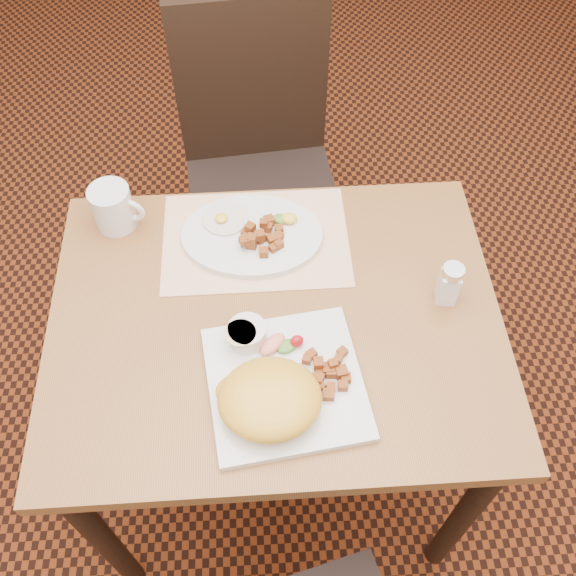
# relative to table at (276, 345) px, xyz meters

# --- Properties ---
(ground) EXTENTS (8.00, 8.00, 0.00)m
(ground) POSITION_rel_table_xyz_m (0.00, 0.00, -0.64)
(ground) COLOR black
(ground) RESTS_ON ground
(table) EXTENTS (0.90, 0.70, 0.75)m
(table) POSITION_rel_table_xyz_m (0.00, 0.00, 0.00)
(table) COLOR #935D2D
(table) RESTS_ON ground
(chair_far) EXTENTS (0.46, 0.47, 0.97)m
(chair_far) POSITION_rel_table_xyz_m (-0.02, 0.68, -0.10)
(chair_far) COLOR black
(chair_far) RESTS_ON ground
(placemat) EXTENTS (0.40, 0.28, 0.00)m
(placemat) POSITION_rel_table_xyz_m (-0.03, 0.20, 0.11)
(placemat) COLOR white
(placemat) RESTS_ON table
(plate_square) EXTENTS (0.31, 0.31, 0.02)m
(plate_square) POSITION_rel_table_xyz_m (0.01, -0.15, 0.12)
(plate_square) COLOR silver
(plate_square) RESTS_ON table
(plate_oval) EXTENTS (0.32, 0.25, 0.02)m
(plate_oval) POSITION_rel_table_xyz_m (-0.04, 0.21, 0.12)
(plate_oval) COLOR silver
(plate_oval) RESTS_ON placemat
(hollandaise_mound) EXTENTS (0.19, 0.17, 0.07)m
(hollandaise_mound) POSITION_rel_table_xyz_m (-0.02, -0.20, 0.16)
(hollandaise_mound) COLOR gold
(hollandaise_mound) RESTS_ON plate_square
(ramekin) EXTENTS (0.08, 0.08, 0.04)m
(ramekin) POSITION_rel_table_xyz_m (-0.06, -0.06, 0.15)
(ramekin) COLOR silver
(ramekin) RESTS_ON plate_square
(garnish_sq) EXTENTS (0.09, 0.06, 0.03)m
(garnish_sq) POSITION_rel_table_xyz_m (0.01, -0.08, 0.14)
(garnish_sq) COLOR #387223
(garnish_sq) RESTS_ON plate_square
(fried_egg) EXTENTS (0.10, 0.10, 0.02)m
(fried_egg) POSITION_rel_table_xyz_m (-0.10, 0.25, 0.13)
(fried_egg) COLOR white
(fried_egg) RESTS_ON plate_oval
(garnish_ov) EXTENTS (0.06, 0.04, 0.02)m
(garnish_ov) POSITION_rel_table_xyz_m (0.04, 0.24, 0.14)
(garnish_ov) COLOR #387223
(garnish_ov) RESTS_ON plate_oval
(salt_shaker) EXTENTS (0.05, 0.05, 0.10)m
(salt_shaker) POSITION_rel_table_xyz_m (0.34, 0.02, 0.16)
(salt_shaker) COLOR white
(salt_shaker) RESTS_ON table
(coffee_mug) EXTENTS (0.12, 0.09, 0.10)m
(coffee_mug) POSITION_rel_table_xyz_m (-0.33, 0.27, 0.16)
(coffee_mug) COLOR silver
(coffee_mug) RESTS_ON table
(home_fries_sq) EXTENTS (0.10, 0.11, 0.03)m
(home_fries_sq) POSITION_rel_table_xyz_m (0.08, -0.14, 0.13)
(home_fries_sq) COLOR #964818
(home_fries_sq) RESTS_ON plate_square
(home_fries_ov) EXTENTS (0.10, 0.11, 0.03)m
(home_fries_ov) POSITION_rel_table_xyz_m (-0.02, 0.19, 0.14)
(home_fries_ov) COLOR #964818
(home_fries_ov) RESTS_ON plate_oval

